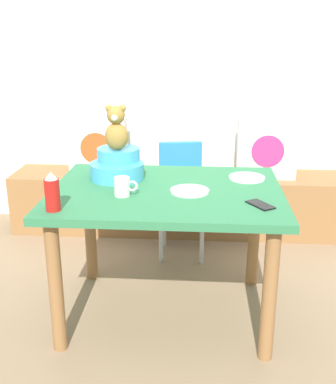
{
  "coord_description": "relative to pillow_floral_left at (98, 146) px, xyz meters",
  "views": [
    {
      "loc": [
        0.18,
        -2.36,
        1.53
      ],
      "look_at": [
        0.0,
        0.1,
        0.69
      ],
      "focal_mm": 44.69,
      "sensor_mm": 36.0,
      "label": 1
    }
  ],
  "objects": [
    {
      "name": "ground_plane",
      "position": [
        0.62,
        -1.19,
        -0.68
      ],
      "size": [
        8.0,
        8.0,
        0.0
      ],
      "primitive_type": "plane",
      "color": "#8C7256"
    },
    {
      "name": "book_stack",
      "position": [
        0.83,
        0.02,
        -0.19
      ],
      "size": [
        0.2,
        0.14,
        0.05
      ],
      "primitive_type": "cube",
      "color": "#67B772",
      "rests_on": "window_bench"
    },
    {
      "name": "teddy_bear",
      "position": [
        0.33,
        -1.0,
        0.34
      ],
      "size": [
        0.13,
        0.12,
        0.25
      ],
      "color": "olive",
      "rests_on": "infant_seat_teal"
    },
    {
      "name": "dining_table",
      "position": [
        0.62,
        -1.19,
        -0.05
      ],
      "size": [
        1.2,
        0.91,
        0.74
      ],
      "color": "#2D7247",
      "rests_on": "ground_plane"
    },
    {
      "name": "cell_phone",
      "position": [
        1.08,
        -1.4,
        0.06
      ],
      "size": [
        0.14,
        0.16,
        0.01
      ],
      "primitive_type": "cube",
      "rotation": [
        0.0,
        0.0,
        0.59
      ],
      "color": "black",
      "rests_on": "dining_table"
    },
    {
      "name": "coffee_mug",
      "position": [
        0.41,
        -1.31,
        0.11
      ],
      "size": [
        0.12,
        0.08,
        0.09
      ],
      "color": "silver",
      "rests_on": "dining_table"
    },
    {
      "name": "pillow_floral_right",
      "position": [
        1.29,
        0.0,
        0.0
      ],
      "size": [
        0.44,
        0.15,
        0.44
      ],
      "color": "silver",
      "rests_on": "window_bench"
    },
    {
      "name": "pillow_floral_left",
      "position": [
        0.0,
        0.0,
        0.0
      ],
      "size": [
        0.44,
        0.15,
        0.44
      ],
      "color": "silver",
      "rests_on": "window_bench"
    },
    {
      "name": "back_wall",
      "position": [
        0.62,
        0.29,
        0.62
      ],
      "size": [
        4.4,
        0.1,
        2.6
      ],
      "primitive_type": "cube",
      "color": "silver",
      "rests_on": "ground_plane"
    },
    {
      "name": "window_bench",
      "position": [
        0.62,
        0.02,
        -0.45
      ],
      "size": [
        2.6,
        0.44,
        0.46
      ],
      "primitive_type": "cube",
      "color": "olive",
      "rests_on": "ground_plane"
    },
    {
      "name": "dinner_plate_far",
      "position": [
        1.06,
        -0.97,
        0.07
      ],
      "size": [
        0.2,
        0.2,
        0.01
      ],
      "primitive_type": "cylinder",
      "color": "white",
      "rests_on": "dining_table"
    },
    {
      "name": "highchair",
      "position": [
        0.67,
        -0.42,
        -0.16
      ],
      "size": [
        0.37,
        0.49,
        0.79
      ],
      "color": "#2672B2",
      "rests_on": "ground_plane"
    },
    {
      "name": "ketchup_bottle",
      "position": [
        0.12,
        -1.53,
        0.15
      ],
      "size": [
        0.07,
        0.07,
        0.18
      ],
      "color": "red",
      "rests_on": "dining_table"
    },
    {
      "name": "dinner_plate_near",
      "position": [
        0.74,
        -1.22,
        0.07
      ],
      "size": [
        0.2,
        0.2,
        0.01
      ],
      "primitive_type": "cylinder",
      "color": "white",
      "rests_on": "dining_table"
    },
    {
      "name": "infant_seat_teal",
      "position": [
        0.33,
        -1.0,
        0.13
      ],
      "size": [
        0.3,
        0.33,
        0.16
      ],
      "color": "#3D9DC6",
      "rests_on": "dining_table"
    }
  ]
}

